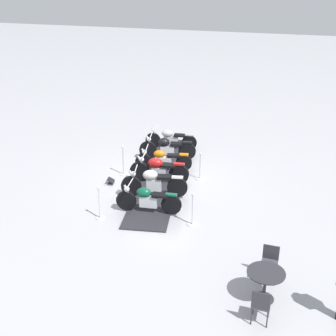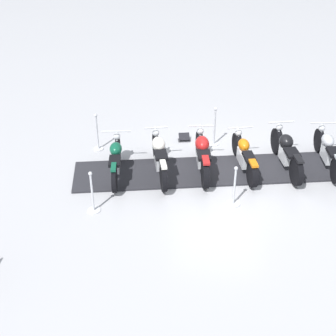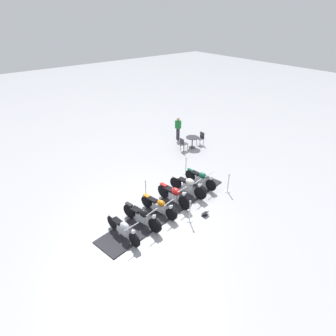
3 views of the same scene
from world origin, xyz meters
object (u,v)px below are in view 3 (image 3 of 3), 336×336
motorcycle_copper (159,206)px  stanchion_left_rear (186,168)px  motorcycle_maroon (174,195)px  info_placard (205,214)px  stanchion_right_mid (190,214)px  motorcycle_cream (188,186)px  cafe_table (192,140)px  bystander_person (178,127)px  cafe_chair_near_table (183,143)px  motorcycle_forest (201,178)px  stanchion_left_mid (146,192)px  stanchion_right_rear (228,185)px  motorcycle_chrome (123,229)px  cafe_chair_across_table (201,138)px  motorcycle_black (142,216)px

motorcycle_copper → stanchion_left_rear: size_ratio=2.00×
motorcycle_maroon → info_placard: (1.63, 0.53, -0.47)m
motorcycle_maroon → stanchion_right_mid: stanchion_right_mid is taller
motorcycle_cream → stanchion_right_mid: stanchion_right_mid is taller
cafe_table → info_placard: bearing=-38.3°
motorcycle_copper → bystander_person: size_ratio=1.28×
stanchion_right_mid → cafe_chair_near_table: stanchion_right_mid is taller
motorcycle_forest → stanchion_left_mid: (-1.01, -2.93, -0.18)m
motorcycle_copper → motorcycle_maroon: bearing=87.4°
motorcycle_cream → stanchion_right_rear: (1.12, 1.82, -0.15)m
motorcycle_maroon → motorcycle_forest: size_ratio=1.02×
motorcycle_copper → stanchion_left_mid: size_ratio=2.06×
motorcycle_maroon → stanchion_right_rear: 3.06m
stanchion_right_mid → stanchion_right_rear: 3.26m
cafe_table → motorcycle_chrome: bearing=-60.3°
stanchion_right_mid → cafe_chair_across_table: size_ratio=1.27×
motorcycle_black → cafe_table: 8.72m
stanchion_right_rear → bystander_person: 7.41m
motorcycle_cream → cafe_chair_near_table: 5.31m
motorcycle_cream → stanchion_left_rear: stanchion_left_rear is taller
motorcycle_black → info_placard: 3.01m
motorcycle_forest → stanchion_left_rear: 1.57m
motorcycle_copper → motorcycle_forest: size_ratio=1.02×
stanchion_right_mid → cafe_chair_across_table: (-5.76, 6.35, 0.10)m
info_placard → cafe_chair_across_table: bearing=-142.1°
stanchion_right_rear → cafe_chair_near_table: size_ratio=1.21×
stanchion_left_rear → motorcycle_cream: bearing=-38.7°
stanchion_left_rear → stanchion_right_rear: size_ratio=0.98×
bystander_person → motorcycle_black: bearing=15.5°
motorcycle_black → motorcycle_cream: motorcycle_black is taller
motorcycle_black → bystander_person: size_ratio=1.35×
motorcycle_black → motorcycle_chrome: bearing=-91.7°
cafe_table → cafe_chair_across_table: size_ratio=0.98×
stanchion_right_mid → cafe_chair_near_table: size_ratio=1.28×
stanchion_left_mid → cafe_table: 6.68m
motorcycle_black → motorcycle_cream: 3.29m
cafe_table → cafe_chair_near_table: bearing=-91.8°
cafe_chair_across_table → bystander_person: bystander_person is taller
motorcycle_maroon → stanchion_left_mid: motorcycle_maroon is taller
stanchion_right_rear → motorcycle_copper: bearing=-101.1°
stanchion_left_rear → cafe_table: (-2.42, 2.77, 0.22)m
stanchion_right_rear → stanchion_left_rear: bearing=-170.8°
motorcycle_copper → stanchion_right_rear: 4.06m
motorcycle_cream → stanchion_right_rear: size_ratio=2.03×
info_placard → motorcycle_chrome: bearing=-25.3°
cafe_chair_near_table → stanchion_left_mid: bearing=-148.3°
motorcycle_copper → info_placard: size_ratio=5.82×
cafe_chair_across_table → stanchion_left_rear: bearing=34.5°
stanchion_right_mid → bystander_person: size_ratio=0.69×
stanchion_right_mid → info_placard: (0.15, 0.85, -0.36)m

